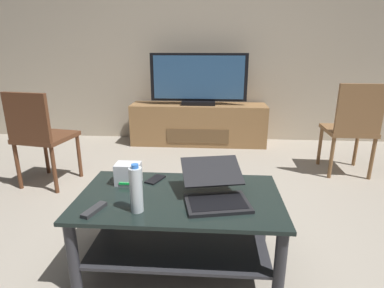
{
  "coord_description": "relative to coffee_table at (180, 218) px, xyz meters",
  "views": [
    {
      "loc": [
        0.12,
        -1.81,
        1.26
      ],
      "look_at": [
        -0.02,
        0.28,
        0.6
      ],
      "focal_mm": 29.32,
      "sensor_mm": 36.0,
      "label": 1
    }
  ],
  "objects": [
    {
      "name": "dining_chair",
      "position": [
        1.54,
        1.49,
        0.21
      ],
      "size": [
        0.45,
        0.45,
        0.93
      ],
      "color": "brown",
      "rests_on": "ground"
    },
    {
      "name": "television",
      "position": [
        -0.02,
        2.43,
        0.53
      ],
      "size": [
        1.23,
        0.2,
        0.64
      ],
      "color": "black",
      "rests_on": "media_cabinet"
    },
    {
      "name": "side_chair",
      "position": [
        -1.37,
        1.01,
        0.2
      ],
      "size": [
        0.51,
        0.51,
        0.89
      ],
      "color": "#59331E",
      "rests_on": "ground"
    },
    {
      "name": "media_cabinet",
      "position": [
        -0.02,
        2.45,
        -0.04
      ],
      "size": [
        1.76,
        0.42,
        0.53
      ],
      "color": "olive",
      "rests_on": "ground"
    },
    {
      "name": "coffee_table",
      "position": [
        0.0,
        0.0,
        0.0
      ],
      "size": [
        1.14,
        0.65,
        0.45
      ],
      "color": "black",
      "rests_on": "ground"
    },
    {
      "name": "laptop",
      "position": [
        0.2,
        -0.03,
        0.2
      ],
      "size": [
        0.41,
        0.46,
        0.18
      ],
      "color": "black",
      "rests_on": "coffee_table"
    },
    {
      "name": "back_wall",
      "position": [
        0.06,
        2.77,
        1.09
      ],
      "size": [
        6.4,
        0.12,
        2.8
      ],
      "primitive_type": "cube",
      "color": "#B2A38C",
      "rests_on": "ground"
    },
    {
      "name": "router_box",
      "position": [
        -0.33,
        0.14,
        0.21
      ],
      "size": [
        0.15,
        0.11,
        0.13
      ],
      "color": "silver",
      "rests_on": "coffee_table"
    },
    {
      "name": "cell_phone",
      "position": [
        -0.18,
        0.2,
        0.15
      ],
      "size": [
        0.12,
        0.16,
        0.01
      ],
      "primitive_type": "cube",
      "rotation": [
        0.0,
        0.0,
        -0.41
      ],
      "color": "black",
      "rests_on": "coffee_table"
    },
    {
      "name": "water_bottle_near",
      "position": [
        -0.2,
        -0.18,
        0.26
      ],
      "size": [
        0.07,
        0.07,
        0.26
      ],
      "color": "silver",
      "rests_on": "coffee_table"
    },
    {
      "name": "tv_remote",
      "position": [
        -0.41,
        -0.21,
        0.15
      ],
      "size": [
        0.09,
        0.17,
        0.02
      ],
      "primitive_type": "cube",
      "rotation": [
        0.0,
        0.0,
        -0.31
      ],
      "color": "#2D2D30",
      "rests_on": "coffee_table"
    },
    {
      "name": "ground_plane",
      "position": [
        0.06,
        0.22,
        -0.31
      ],
      "size": [
        7.68,
        7.68,
        0.0
      ],
      "primitive_type": "plane",
      "color": "#9E9384"
    }
  ]
}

